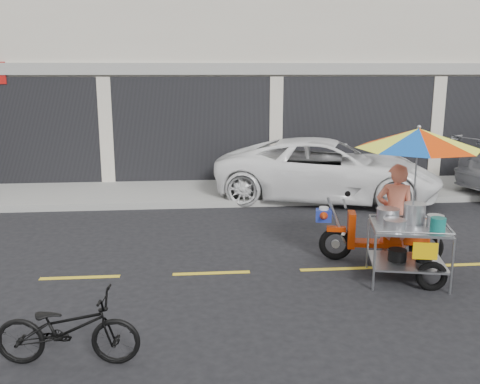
{
  "coord_description": "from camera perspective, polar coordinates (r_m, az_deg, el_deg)",
  "views": [
    {
      "loc": [
        -2.26,
        -7.81,
        3.1
      ],
      "look_at": [
        -1.5,
        0.6,
        1.15
      ],
      "focal_mm": 40.0,
      "sensor_mm": 36.0,
      "label": 1
    }
  ],
  "objects": [
    {
      "name": "sidewalk",
      "position": [
        13.83,
        4.37,
        0.33
      ],
      "size": [
        45.0,
        3.0,
        0.15
      ],
      "primitive_type": "cube",
      "color": "gray",
      "rests_on": "ground"
    },
    {
      "name": "centerline",
      "position": [
        8.7,
        10.35,
        -8.07
      ],
      "size": [
        42.0,
        0.1,
        0.01
      ],
      "primitive_type": "cube",
      "color": "gold",
      "rests_on": "ground"
    },
    {
      "name": "ground",
      "position": [
        8.7,
        10.35,
        -8.09
      ],
      "size": [
        90.0,
        90.0,
        0.0
      ],
      "primitive_type": "plane",
      "color": "black"
    },
    {
      "name": "near_bicycle",
      "position": [
        6.14,
        -17.92,
        -13.69
      ],
      "size": [
        1.58,
        0.67,
        0.81
      ],
      "primitive_type": "imported",
      "rotation": [
        0.0,
        0.0,
        1.49
      ],
      "color": "black",
      "rests_on": "ground"
    },
    {
      "name": "white_pickup",
      "position": [
        13.04,
        9.28,
        2.38
      ],
      "size": [
        5.76,
        3.85,
        1.47
      ],
      "primitive_type": "imported",
      "rotation": [
        0.0,
        0.0,
        1.28
      ],
      "color": "white",
      "rests_on": "ground"
    },
    {
      "name": "shophouse_block",
      "position": [
        19.12,
        10.67,
        16.2
      ],
      "size": [
        36.0,
        8.11,
        10.4
      ],
      "color": "beige",
      "rests_on": "ground"
    },
    {
      "name": "food_vendor_rig",
      "position": [
        8.4,
        17.35,
        1.16
      ],
      "size": [
        2.31,
        2.19,
        2.33
      ],
      "rotation": [
        0.0,
        0.0,
        -0.22
      ],
      "color": "black",
      "rests_on": "ground"
    }
  ]
}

